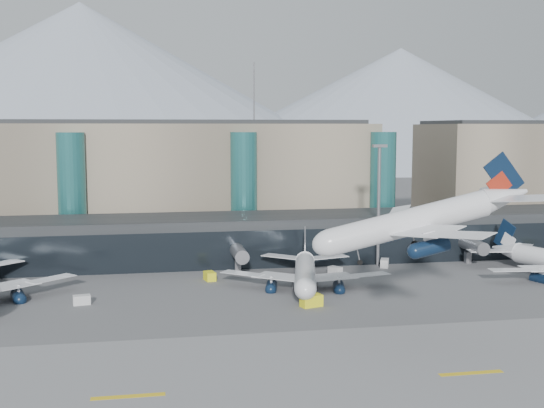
{
  "coord_description": "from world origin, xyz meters",
  "views": [
    {
      "loc": [
        -17.19,
        -87.85,
        29.17
      ],
      "look_at": [
        4.35,
        32.0,
        15.41
      ],
      "focal_mm": 45.0,
      "sensor_mm": 36.0,
      "label": 1
    }
  ],
  "objects_px": {
    "lightmast_mid": "(379,198)",
    "hero_jet": "(430,212)",
    "veh_a": "(82,300)",
    "veh_d": "(385,263)",
    "veh_g": "(335,271)",
    "veh_b": "(210,276)",
    "jet_parked_mid": "(305,265)",
    "veh_h": "(311,301)"
  },
  "relations": [
    {
      "from": "veh_d",
      "to": "veh_g",
      "type": "distance_m",
      "value": 13.2
    },
    {
      "from": "veh_d",
      "to": "veh_b",
      "type": "bearing_deg",
      "value": 122.42
    },
    {
      "from": "hero_jet",
      "to": "veh_h",
      "type": "distance_m",
      "value": 28.81
    },
    {
      "from": "jet_parked_mid",
      "to": "veh_b",
      "type": "xyz_separation_m",
      "value": [
        -16.92,
        7.75,
        -3.16
      ]
    },
    {
      "from": "veh_a",
      "to": "veh_g",
      "type": "relative_size",
      "value": 1.03
    },
    {
      "from": "hero_jet",
      "to": "jet_parked_mid",
      "type": "xyz_separation_m",
      "value": [
        -9.14,
        34.69,
        -13.87
      ]
    },
    {
      "from": "veh_a",
      "to": "veh_d",
      "type": "height_order",
      "value": "veh_d"
    },
    {
      "from": "veh_a",
      "to": "veh_h",
      "type": "relative_size",
      "value": 0.8
    },
    {
      "from": "veh_g",
      "to": "veh_h",
      "type": "bearing_deg",
      "value": -55.92
    },
    {
      "from": "veh_h",
      "to": "veh_b",
      "type": "bearing_deg",
      "value": 106.39
    },
    {
      "from": "jet_parked_mid",
      "to": "lightmast_mid",
      "type": "bearing_deg",
      "value": -38.27
    },
    {
      "from": "lightmast_mid",
      "to": "jet_parked_mid",
      "type": "relative_size",
      "value": 0.78
    },
    {
      "from": "lightmast_mid",
      "to": "veh_a",
      "type": "distance_m",
      "value": 64.18
    },
    {
      "from": "lightmast_mid",
      "to": "hero_jet",
      "type": "xyz_separation_m",
      "value": [
        -10.27,
        -50.39,
        3.44
      ]
    },
    {
      "from": "veh_a",
      "to": "veh_h",
      "type": "distance_m",
      "value": 37.93
    },
    {
      "from": "lightmast_mid",
      "to": "veh_h",
      "type": "distance_m",
      "value": 39.35
    },
    {
      "from": "veh_a",
      "to": "veh_b",
      "type": "bearing_deg",
      "value": 22.51
    },
    {
      "from": "veh_a",
      "to": "lightmast_mid",
      "type": "bearing_deg",
      "value": 10.88
    },
    {
      "from": "hero_jet",
      "to": "veh_b",
      "type": "xyz_separation_m",
      "value": [
        -26.06,
        42.44,
        -17.03
      ]
    },
    {
      "from": "lightmast_mid",
      "to": "hero_jet",
      "type": "height_order",
      "value": "lightmast_mid"
    },
    {
      "from": "hero_jet",
      "to": "veh_g",
      "type": "distance_m",
      "value": 46.47
    },
    {
      "from": "jet_parked_mid",
      "to": "veh_d",
      "type": "xyz_separation_m",
      "value": [
        20.25,
        13.7,
        -3.14
      ]
    },
    {
      "from": "jet_parked_mid",
      "to": "veh_g",
      "type": "relative_size",
      "value": 12.19
    },
    {
      "from": "jet_parked_mid",
      "to": "veh_a",
      "type": "bearing_deg",
      "value": 111.94
    },
    {
      "from": "jet_parked_mid",
      "to": "veh_h",
      "type": "bearing_deg",
      "value": -176.06
    },
    {
      "from": "lightmast_mid",
      "to": "veh_g",
      "type": "bearing_deg",
      "value": -147.53
    },
    {
      "from": "veh_a",
      "to": "veh_b",
      "type": "height_order",
      "value": "veh_b"
    },
    {
      "from": "lightmast_mid",
      "to": "veh_d",
      "type": "relative_size",
      "value": 8.56
    },
    {
      "from": "hero_jet",
      "to": "veh_b",
      "type": "bearing_deg",
      "value": 123.09
    },
    {
      "from": "jet_parked_mid",
      "to": "veh_d",
      "type": "distance_m",
      "value": 24.65
    },
    {
      "from": "veh_b",
      "to": "veh_d",
      "type": "height_order",
      "value": "veh_d"
    },
    {
      "from": "veh_d",
      "to": "veh_h",
      "type": "distance_m",
      "value": 35.9
    },
    {
      "from": "hero_jet",
      "to": "veh_g",
      "type": "height_order",
      "value": "hero_jet"
    },
    {
      "from": "jet_parked_mid",
      "to": "veh_h",
      "type": "relative_size",
      "value": 9.38
    },
    {
      "from": "lightmast_mid",
      "to": "veh_d",
      "type": "height_order",
      "value": "lightmast_mid"
    },
    {
      "from": "veh_b",
      "to": "veh_d",
      "type": "xyz_separation_m",
      "value": [
        37.17,
        5.95,
        0.02
      ]
    },
    {
      "from": "hero_jet",
      "to": "veh_g",
      "type": "xyz_separation_m",
      "value": [
        -1.03,
        43.21,
        -17.08
      ]
    },
    {
      "from": "veh_a",
      "to": "veh_g",
      "type": "xyz_separation_m",
      "value": [
        47.42,
        14.87,
        0.0
      ]
    },
    {
      "from": "veh_a",
      "to": "veh_h",
      "type": "bearing_deg",
      "value": -21.79
    },
    {
      "from": "lightmast_mid",
      "to": "veh_a",
      "type": "height_order",
      "value": "lightmast_mid"
    },
    {
      "from": "lightmast_mid",
      "to": "veh_d",
      "type": "distance_m",
      "value": 13.74
    },
    {
      "from": "lightmast_mid",
      "to": "jet_parked_mid",
      "type": "distance_m",
      "value": 27.05
    }
  ]
}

